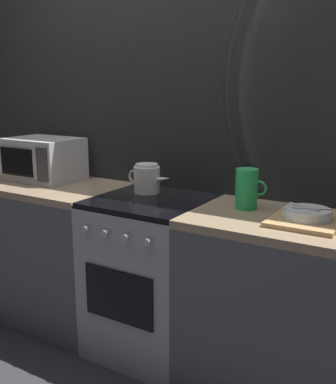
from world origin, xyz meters
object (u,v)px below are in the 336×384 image
(stove_unit, at_px, (151,276))
(dish_pile, at_px, (308,216))
(microwave, at_px, (44,159))
(pitcher, at_px, (247,189))
(kettle, at_px, (147,179))

(stove_unit, distance_m, dish_pile, 0.97)
(stove_unit, xyz_separation_m, dish_pile, (0.84, 0.01, 0.47))
(microwave, distance_m, pitcher, 1.39)
(stove_unit, height_order, dish_pile, dish_pile)
(dish_pile, bearing_deg, pitcher, 168.03)
(stove_unit, relative_size, pitcher, 4.50)
(dish_pile, bearing_deg, microwave, 178.08)
(microwave, bearing_deg, pitcher, 0.45)
(kettle, relative_size, pitcher, 1.42)
(microwave, bearing_deg, stove_unit, -4.70)
(microwave, relative_size, pitcher, 2.30)
(stove_unit, xyz_separation_m, microwave, (-0.88, 0.07, 0.59))
(stove_unit, distance_m, pitcher, 0.76)
(stove_unit, distance_m, microwave, 1.06)
(stove_unit, xyz_separation_m, kettle, (-0.10, 0.11, 0.53))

